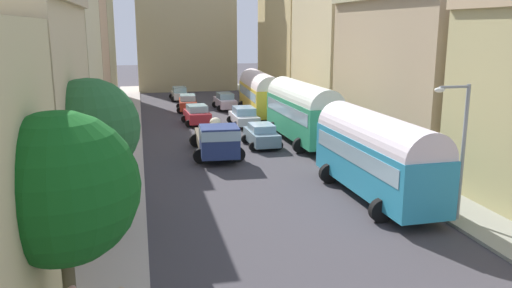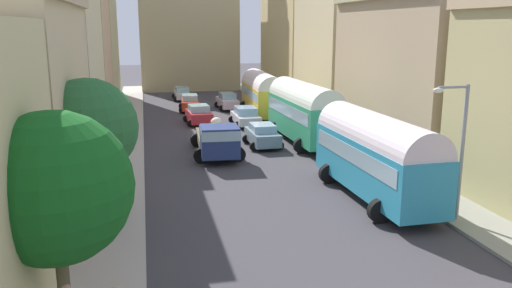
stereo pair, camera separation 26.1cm
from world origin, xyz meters
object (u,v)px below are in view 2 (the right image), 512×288
object	(u,v)px
streetlamp_near	(458,141)
car_5	(227,101)
car_1	(190,103)
parked_bus_0	(375,153)
cargo_truck_0	(218,139)
car_4	(246,116)
car_0	(199,115)
car_2	(182,94)
parked_bus_2	(262,92)
car_3	(262,135)
parked_bus_1	(304,110)

from	to	relation	value
streetlamp_near	car_5	bearing A→B (deg)	97.62
car_1	parked_bus_0	bearing A→B (deg)	-77.69
cargo_truck_0	car_4	size ratio (longest dim) A/B	1.77
car_0	car_2	bearing A→B (deg)	91.09
car_0	car_5	bearing A→B (deg)	64.27
parked_bus_2	car_3	size ratio (longest dim) A/B	2.45
parked_bus_0	car_4	distance (m)	19.54
car_3	car_5	world-z (taller)	car_5
car_0	car_3	size ratio (longest dim) A/B	0.97
parked_bus_1	parked_bus_2	world-z (taller)	parked_bus_1
parked_bus_2	car_4	bearing A→B (deg)	-120.03
cargo_truck_0	car_2	world-z (taller)	cargo_truck_0
car_0	car_1	xyz separation A→B (m)	(-0.10, 7.06, -0.01)
car_0	car_3	distance (m)	9.63
car_0	car_1	distance (m)	7.06
car_3	car_1	bearing A→B (deg)	101.93
parked_bus_2	car_0	bearing A→B (deg)	-155.88
parked_bus_0	car_1	bearing A→B (deg)	102.31
parked_bus_2	car_2	distance (m)	13.59
parked_bus_0	car_0	bearing A→B (deg)	106.06
parked_bus_0	car_0	distance (m)	21.55
parked_bus_2	cargo_truck_0	bearing A→B (deg)	-113.27
parked_bus_0	cargo_truck_0	world-z (taller)	parked_bus_0
car_0	car_1	size ratio (longest dim) A/B	0.87
parked_bus_0	car_1	world-z (taller)	parked_bus_0
parked_bus_1	parked_bus_2	size ratio (longest dim) A/B	1.01
car_1	car_3	distance (m)	16.45
parked_bus_0	car_3	world-z (taller)	parked_bus_0
parked_bus_1	car_4	xyz separation A→B (m)	(-2.65, 7.20, -1.57)
parked_bus_0	car_3	bearing A→B (deg)	102.84
car_2	parked_bus_1	bearing A→B (deg)	-74.13
car_0	cargo_truck_0	bearing A→B (deg)	-90.18
car_4	streetlamp_near	distance (m)	23.36
car_0	car_2	xyz separation A→B (m)	(-0.28, 14.66, -0.07)
parked_bus_1	car_0	world-z (taller)	parked_bus_1
cargo_truck_0	car_4	xyz separation A→B (m)	(3.70, 9.96, -0.42)
parked_bus_2	car_1	bearing A→B (deg)	144.14
streetlamp_near	parked_bus_2	bearing A→B (deg)	93.86
cargo_truck_0	car_2	bearing A→B (deg)	90.54
cargo_truck_0	car_2	size ratio (longest dim) A/B	1.92
cargo_truck_0	car_5	xyz separation A→B (m)	(3.59, 18.66, -0.37)
cargo_truck_0	streetlamp_near	distance (m)	15.23
car_1	car_5	size ratio (longest dim) A/B	1.02
car_0	car_5	size ratio (longest dim) A/B	0.89
car_4	streetlamp_near	size ratio (longest dim) A/B	0.74
parked_bus_2	car_4	distance (m)	4.82
car_1	car_5	distance (m)	3.68
car_1	parked_bus_1	bearing A→B (deg)	-67.63
parked_bus_0	car_2	size ratio (longest dim) A/B	2.37
cargo_truck_0	car_4	world-z (taller)	cargo_truck_0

